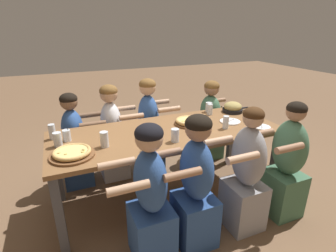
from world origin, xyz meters
name	(u,v)px	position (x,y,z in m)	size (l,w,h in m)	color
ground_plane	(168,196)	(0.00, 0.00, 0.00)	(18.00, 18.00, 0.00)	brown
dining_table	(168,138)	(0.00, 0.00, 0.71)	(2.30, 0.91, 0.79)	brown
pizza_board_main	(189,122)	(0.28, 0.08, 0.82)	(0.32, 0.32, 0.06)	brown
pizza_board_second	(72,153)	(-0.93, -0.20, 0.81)	(0.36, 0.36, 0.05)	brown
skillet_bowl	(233,108)	(0.97, 0.25, 0.84)	(0.35, 0.24, 0.13)	black
empty_plate_a	(262,127)	(0.93, -0.30, 0.79)	(0.18, 0.18, 0.02)	white
empty_plate_b	(230,121)	(0.73, -0.03, 0.79)	(0.22, 0.22, 0.02)	white
cocktail_glass_blue	(67,136)	(-0.95, 0.13, 0.83)	(0.07, 0.07, 0.13)	silver
drinking_glass_a	(226,123)	(0.57, -0.17, 0.84)	(0.06, 0.06, 0.13)	silver
drinking_glass_b	(104,140)	(-0.65, -0.13, 0.85)	(0.07, 0.07, 0.14)	silver
drinking_glass_c	(209,108)	(0.70, 0.37, 0.84)	(0.08, 0.08, 0.12)	silver
drinking_glass_d	(210,110)	(0.65, 0.27, 0.85)	(0.06, 0.06, 0.13)	silver
drinking_glass_e	(152,143)	(-0.29, -0.34, 0.85)	(0.08, 0.08, 0.15)	silver
drinking_glass_f	(203,129)	(0.28, -0.21, 0.83)	(0.07, 0.07, 0.11)	silver
drinking_glass_g	(175,136)	(-0.04, -0.27, 0.84)	(0.07, 0.07, 0.12)	silver
drinking_glass_h	(52,132)	(-1.07, 0.23, 0.85)	(0.06, 0.06, 0.14)	silver
drinking_glass_i	(58,140)	(-1.03, 0.04, 0.85)	(0.07, 0.07, 0.13)	silver
diner_far_midleft	(112,136)	(-0.44, 0.67, 0.54)	(0.51, 0.40, 1.16)	silver
diner_near_midleft	(150,200)	(-0.43, -0.67, 0.54)	(0.51, 0.40, 1.16)	#2D5193
diner_far_center	(149,129)	(0.02, 0.67, 0.55)	(0.51, 0.40, 1.19)	#2D5193
diner_near_midright	(246,176)	(0.46, -0.67, 0.53)	(0.51, 0.40, 1.17)	#99999E
diner_near_center	(195,188)	(-0.05, -0.67, 0.54)	(0.51, 0.40, 1.17)	#2D5193
diner_far_right	(210,123)	(0.92, 0.67, 0.51)	(0.51, 0.40, 1.10)	#477556
diner_near_right	(286,166)	(0.94, -0.67, 0.52)	(0.51, 0.40, 1.16)	#477556
diner_far_left	(75,144)	(-0.87, 0.67, 0.50)	(0.51, 0.40, 1.11)	#2D5193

